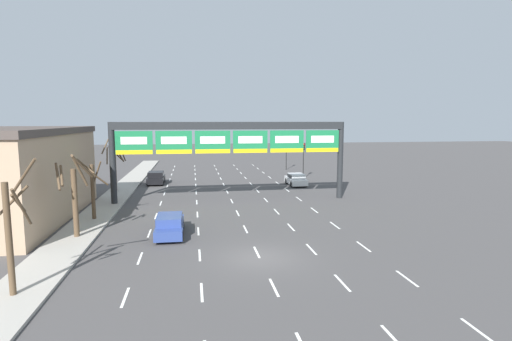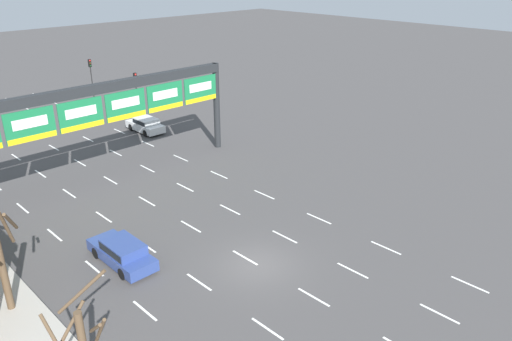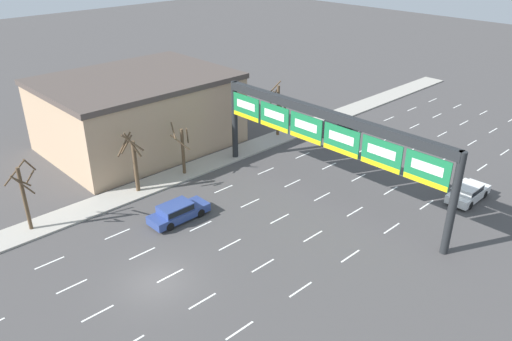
{
  "view_description": "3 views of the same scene",
  "coord_description": "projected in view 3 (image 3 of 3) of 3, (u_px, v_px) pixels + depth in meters",
  "views": [
    {
      "loc": [
        -3.57,
        -21.2,
        7.65
      ],
      "look_at": [
        1.96,
        13.6,
        3.2
      ],
      "focal_mm": 28.0,
      "sensor_mm": 36.0,
      "label": 1
    },
    {
      "loc": [
        -16.34,
        -16.57,
        15.54
      ],
      "look_at": [
        2.38,
        2.54,
        4.19
      ],
      "focal_mm": 35.0,
      "sensor_mm": 36.0,
      "label": 2
    },
    {
      "loc": [
        22.23,
        -12.61,
        19.89
      ],
      "look_at": [
        -0.18,
        8.68,
        4.8
      ],
      "focal_mm": 35.0,
      "sensor_mm": 36.0,
      "label": 3
    }
  ],
  "objects": [
    {
      "name": "ground_plane",
      "position": [
        157.0,
        283.0,
        31.01
      ],
      "size": [
        220.0,
        220.0,
        0.0
      ],
      "primitive_type": "plane",
      "color": "#474444"
    },
    {
      "name": "sidewalk_left",
      "position": [
        75.0,
        214.0,
        38.34
      ],
      "size": [
        2.8,
        110.0,
        0.15
      ],
      "color": "#A8A399",
      "rests_on": "ground_plane"
    },
    {
      "name": "lane_dashes",
      "position": [
        302.0,
        207.0,
        39.36
      ],
      "size": [
        13.32,
        67.0,
        0.01
      ],
      "color": "white",
      "rests_on": "ground_plane"
    },
    {
      "name": "sign_gantry",
      "position": [
        326.0,
        130.0,
        38.23
      ],
      "size": [
        21.95,
        0.7,
        7.49
      ],
      "color": "#232628",
      "rests_on": "ground_plane"
    },
    {
      "name": "building_near",
      "position": [
        138.0,
        111.0,
        49.19
      ],
      "size": [
        13.46,
        17.52,
        7.08
      ],
      "color": "tan",
      "rests_on": "ground_plane"
    },
    {
      "name": "car_black",
      "position": [
        335.0,
        127.0,
        53.01
      ],
      "size": [
        1.93,
        4.34,
        1.51
      ],
      "color": "black",
      "rests_on": "ground_plane"
    },
    {
      "name": "car_white",
      "position": [
        468.0,
        192.0,
        40.08
      ],
      "size": [
        1.85,
        4.32,
        1.4
      ],
      "color": "silver",
      "rests_on": "ground_plane"
    },
    {
      "name": "car_blue",
      "position": [
        178.0,
        211.0,
        37.35
      ],
      "size": [
        1.8,
        4.71,
        1.4
      ],
      "color": "navy",
      "rests_on": "ground_plane"
    },
    {
      "name": "tree_bare_closest",
      "position": [
        278.0,
        107.0,
        51.42
      ],
      "size": [
        2.21,
        2.17,
        5.49
      ],
      "color": "brown",
      "rests_on": "sidewalk_left"
    },
    {
      "name": "tree_bare_second",
      "position": [
        24.0,
        192.0,
        35.04
      ],
      "size": [
        2.21,
        2.2,
        5.92
      ],
      "color": "brown",
      "rests_on": "sidewalk_left"
    },
    {
      "name": "tree_bare_third",
      "position": [
        134.0,
        160.0,
        40.34
      ],
      "size": [
        2.4,
        1.82,
        5.42
      ],
      "color": "brown",
      "rests_on": "sidewalk_left"
    },
    {
      "name": "tree_bare_furthest",
      "position": [
        182.0,
        148.0,
        43.42
      ],
      "size": [
        2.19,
        1.94,
        4.69
      ],
      "color": "brown",
      "rests_on": "sidewalk_left"
    }
  ]
}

